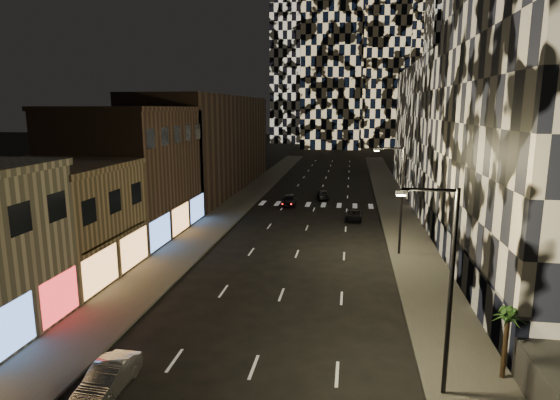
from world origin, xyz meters
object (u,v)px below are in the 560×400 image
(palm_tree, at_px, (508,320))
(car_dark_rightlane, at_px, (354,216))
(streetlight_near, at_px, (445,279))
(car_silver_parked, at_px, (108,378))
(car_dark_oncoming, at_px, (323,194))
(streetlight_far, at_px, (399,193))
(car_dark_midlane, at_px, (289,200))

(palm_tree, bearing_deg, car_dark_rightlane, 102.40)
(car_dark_rightlane, bearing_deg, streetlight_near, -80.97)
(streetlight_near, relative_size, car_silver_parked, 2.27)
(car_dark_oncoming, bearing_deg, car_silver_parked, 75.86)
(streetlight_near, xyz_separation_m, car_dark_oncoming, (-7.71, 44.17, -4.76))
(streetlight_far, height_order, car_dark_rightlane, streetlight_far)
(car_silver_parked, xyz_separation_m, car_dark_midlane, (2.59, 40.67, 0.08))
(streetlight_near, bearing_deg, car_dark_midlane, 106.75)
(car_dark_midlane, distance_m, car_dark_rightlane, 10.57)
(streetlight_near, xyz_separation_m, car_silver_parked, (-14.25, -1.92, -4.70))
(streetlight_near, distance_m, streetlight_far, 20.00)
(car_dark_midlane, height_order, car_dark_rightlane, car_dark_midlane)
(streetlight_far, xyz_separation_m, car_dark_midlane, (-11.66, 18.74, -4.62))
(car_silver_parked, distance_m, car_dark_oncoming, 46.55)
(car_dark_midlane, bearing_deg, palm_tree, -70.22)
(car_dark_rightlane, height_order, palm_tree, palm_tree)
(streetlight_far, bearing_deg, streetlight_near, -90.00)
(streetlight_far, distance_m, car_silver_parked, 26.56)
(streetlight_near, relative_size, car_dark_rightlane, 2.36)
(streetlight_far, bearing_deg, car_dark_midlane, 121.89)
(palm_tree, bearing_deg, car_dark_oncoming, 104.33)
(car_dark_midlane, distance_m, palm_tree, 39.99)
(streetlight_far, distance_m, car_dark_rightlane, 13.41)
(car_silver_parked, relative_size, car_dark_midlane, 0.93)
(car_dark_rightlane, bearing_deg, palm_tree, -74.86)
(streetlight_far, distance_m, car_dark_midlane, 22.55)
(car_dark_oncoming, bearing_deg, palm_tree, 98.26)
(car_silver_parked, bearing_deg, car_dark_midlane, 87.24)
(palm_tree, bearing_deg, streetlight_near, -152.22)
(car_silver_parked, bearing_deg, car_dark_oncoming, 82.81)
(car_silver_parked, bearing_deg, streetlight_near, 8.57)
(car_dark_oncoming, bearing_deg, car_dark_rightlane, 102.93)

